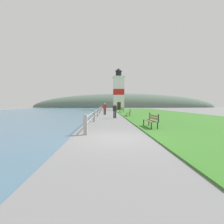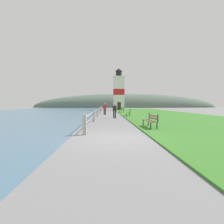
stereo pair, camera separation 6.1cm
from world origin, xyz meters
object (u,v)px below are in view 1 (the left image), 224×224
at_px(park_bench_far, 122,110).
at_px(lighthouse, 119,92).
at_px(park_bench_near, 151,120).
at_px(person_strolling, 115,110).
at_px(park_bench_midway, 129,112).
at_px(person_by_railing, 105,108).

xyz_separation_m(park_bench_far, lighthouse, (0.47, 14.40, 4.24)).
relative_size(park_bench_near, person_strolling, 1.17).
distance_m(park_bench_far, person_strolling, 12.45).
xyz_separation_m(park_bench_near, park_bench_far, (-0.06, 20.15, -0.00)).
height_order(park_bench_midway, lighthouse, lighthouse).
distance_m(lighthouse, person_by_railing, 21.25).
distance_m(park_bench_near, lighthouse, 34.81).
height_order(park_bench_near, park_bench_far, same).
bearing_deg(lighthouse, park_bench_far, -91.89).
xyz_separation_m(park_bench_midway, lighthouse, (0.45, 23.95, 4.24)).
distance_m(park_bench_midway, park_bench_far, 9.55).
bearing_deg(person_by_railing, lighthouse, -24.84).
relative_size(park_bench_near, person_by_railing, 1.10).
xyz_separation_m(park_bench_far, person_by_railing, (-3.00, -6.20, 0.37)).
bearing_deg(lighthouse, park_bench_midway, -91.08).
xyz_separation_m(lighthouse, person_by_railing, (-3.48, -20.60, -3.86)).
xyz_separation_m(park_bench_near, lighthouse, (0.41, 34.55, 4.23)).
height_order(park_bench_midway, person_by_railing, person_by_railing).
bearing_deg(park_bench_far, park_bench_near, 82.78).
bearing_deg(lighthouse, park_bench_near, -90.68).
bearing_deg(park_bench_far, lighthouse, -99.29).
height_order(park_bench_midway, park_bench_far, same).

